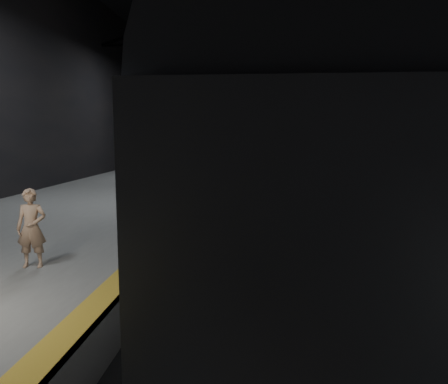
# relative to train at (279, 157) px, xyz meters

# --- Properties ---
(ground) EXTENTS (44.00, 44.00, 0.00)m
(ground) POSITION_rel_train_xyz_m (0.00, 3.40, -3.14)
(ground) COLOR black
(ground) RESTS_ON ground
(platform_left) EXTENTS (9.00, 43.80, 1.00)m
(platform_left) POSITION_rel_train_xyz_m (-7.50, 3.40, -2.64)
(platform_left) COLOR #555553
(platform_left) RESTS_ON ground
(tactile_strip) EXTENTS (0.50, 43.80, 0.01)m
(tactile_strip) POSITION_rel_train_xyz_m (-3.25, 3.40, -2.13)
(tactile_strip) COLOR olive
(tactile_strip) RESTS_ON platform_left
(track) EXTENTS (2.40, 43.00, 0.24)m
(track) POSITION_rel_train_xyz_m (0.00, 3.40, -3.07)
(track) COLOR #3F3328
(track) RESTS_ON ground
(train) EXTENTS (3.15, 21.04, 5.63)m
(train) POSITION_rel_train_xyz_m (0.00, 0.00, 0.00)
(train) COLOR #93959A
(train) RESTS_ON ground
(woman) EXTENTS (0.68, 0.51, 1.70)m
(woman) POSITION_rel_train_xyz_m (-5.38, -4.89, -1.29)
(woman) COLOR #A38064
(woman) RESTS_ON platform_left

